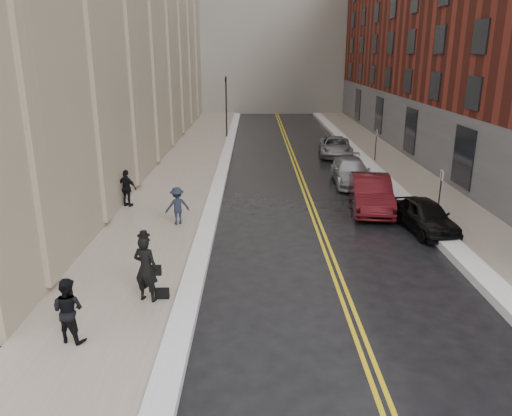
{
  "coord_description": "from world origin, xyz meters",
  "views": [
    {
      "loc": [
        -0.26,
        -13.01,
        7.09
      ],
      "look_at": [
        -0.18,
        4.56,
        1.6
      ],
      "focal_mm": 35.0,
      "sensor_mm": 36.0,
      "label": 1
    }
  ],
  "objects_px": {
    "car_maroon": "(371,193)",
    "car_silver_far": "(335,147)",
    "pedestrian_main": "(146,268)",
    "pedestrian_a": "(68,310)",
    "car_silver_near": "(351,172)",
    "pedestrian_c": "(127,188)",
    "car_black": "(425,216)",
    "pedestrian_b": "(177,206)"
  },
  "relations": [
    {
      "from": "car_maroon",
      "to": "pedestrian_main",
      "type": "xyz_separation_m",
      "value": [
        -8.57,
        -9.18,
        0.34
      ]
    },
    {
      "from": "car_maroon",
      "to": "car_silver_far",
      "type": "distance_m",
      "value": 12.89
    },
    {
      "from": "pedestrian_main",
      "to": "car_maroon",
      "type": "bearing_deg",
      "value": -114.48
    },
    {
      "from": "car_silver_far",
      "to": "pedestrian_a",
      "type": "relative_size",
      "value": 2.83
    },
    {
      "from": "car_silver_near",
      "to": "pedestrian_main",
      "type": "bearing_deg",
      "value": -119.27
    },
    {
      "from": "pedestrian_b",
      "to": "pedestrian_c",
      "type": "bearing_deg",
      "value": -66.38
    },
    {
      "from": "car_black",
      "to": "car_maroon",
      "type": "relative_size",
      "value": 0.8
    },
    {
      "from": "car_silver_far",
      "to": "pedestrian_main",
      "type": "relative_size",
      "value": 2.38
    },
    {
      "from": "car_silver_far",
      "to": "pedestrian_main",
      "type": "height_order",
      "value": "pedestrian_main"
    },
    {
      "from": "car_maroon",
      "to": "car_silver_near",
      "type": "relative_size",
      "value": 1.03
    },
    {
      "from": "car_silver_near",
      "to": "pedestrian_c",
      "type": "bearing_deg",
      "value": -155.27
    },
    {
      "from": "car_maroon",
      "to": "pedestrian_main",
      "type": "relative_size",
      "value": 2.45
    },
    {
      "from": "car_maroon",
      "to": "pedestrian_c",
      "type": "relative_size",
      "value": 2.82
    },
    {
      "from": "car_black",
      "to": "car_silver_near",
      "type": "distance_m",
      "value": 8.04
    },
    {
      "from": "car_silver_far",
      "to": "pedestrian_main",
      "type": "bearing_deg",
      "value": -106.72
    },
    {
      "from": "pedestrian_b",
      "to": "car_silver_far",
      "type": "bearing_deg",
      "value": -143.99
    },
    {
      "from": "pedestrian_a",
      "to": "car_maroon",
      "type": "bearing_deg",
      "value": -114.93
    },
    {
      "from": "car_maroon",
      "to": "pedestrian_c",
      "type": "xyz_separation_m",
      "value": [
        -11.4,
        0.19,
        0.21
      ]
    },
    {
      "from": "pedestrian_main",
      "to": "pedestrian_b",
      "type": "distance_m",
      "value": 6.82
    },
    {
      "from": "pedestrian_main",
      "to": "pedestrian_c",
      "type": "xyz_separation_m",
      "value": [
        -2.83,
        9.37,
        -0.13
      ]
    },
    {
      "from": "car_black",
      "to": "pedestrian_b",
      "type": "bearing_deg",
      "value": 169.55
    },
    {
      "from": "car_silver_far",
      "to": "pedestrian_b",
      "type": "xyz_separation_m",
      "value": [
        -9.04,
        -15.25,
        0.28
      ]
    },
    {
      "from": "pedestrian_a",
      "to": "pedestrian_c",
      "type": "height_order",
      "value": "pedestrian_c"
    },
    {
      "from": "car_black",
      "to": "car_silver_near",
      "type": "height_order",
      "value": "car_silver_near"
    },
    {
      "from": "pedestrian_a",
      "to": "pedestrian_c",
      "type": "xyz_separation_m",
      "value": [
        -1.34,
        11.49,
        0.03
      ]
    },
    {
      "from": "car_maroon",
      "to": "pedestrian_a",
      "type": "xyz_separation_m",
      "value": [
        -10.06,
        -11.3,
        0.18
      ]
    },
    {
      "from": "car_maroon",
      "to": "car_silver_near",
      "type": "distance_m",
      "value": 4.99
    },
    {
      "from": "car_silver_far",
      "to": "pedestrian_c",
      "type": "distance_m",
      "value": 17.32
    },
    {
      "from": "car_silver_near",
      "to": "pedestrian_b",
      "type": "xyz_separation_m",
      "value": [
        -8.67,
        -7.34,
        0.25
      ]
    },
    {
      "from": "car_black",
      "to": "pedestrian_b",
      "type": "xyz_separation_m",
      "value": [
        -10.27,
        0.53,
        0.28
      ]
    },
    {
      "from": "car_black",
      "to": "pedestrian_b",
      "type": "distance_m",
      "value": 10.29
    },
    {
      "from": "car_silver_near",
      "to": "pedestrian_a",
      "type": "distance_m",
      "value": 19.15
    },
    {
      "from": "car_maroon",
      "to": "pedestrian_c",
      "type": "distance_m",
      "value": 11.4
    },
    {
      "from": "car_black",
      "to": "car_silver_far",
      "type": "relative_size",
      "value": 0.82
    },
    {
      "from": "pedestrian_b",
      "to": "car_silver_near",
      "type": "bearing_deg",
      "value": -163.07
    },
    {
      "from": "car_black",
      "to": "car_silver_far",
      "type": "height_order",
      "value": "car_black"
    },
    {
      "from": "car_silver_near",
      "to": "pedestrian_a",
      "type": "xyz_separation_m",
      "value": [
        -10.06,
        -16.29,
        0.3
      ]
    },
    {
      "from": "car_silver_near",
      "to": "pedestrian_main",
      "type": "distance_m",
      "value": 16.56
    },
    {
      "from": "pedestrian_c",
      "to": "car_black",
      "type": "bearing_deg",
      "value": -171.8
    },
    {
      "from": "pedestrian_main",
      "to": "pedestrian_a",
      "type": "bearing_deg",
      "value": 73.48
    },
    {
      "from": "car_black",
      "to": "car_silver_far",
      "type": "bearing_deg",
      "value": 86.99
    },
    {
      "from": "pedestrian_a",
      "to": "pedestrian_main",
      "type": "bearing_deg",
      "value": -108.33
    }
  ]
}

